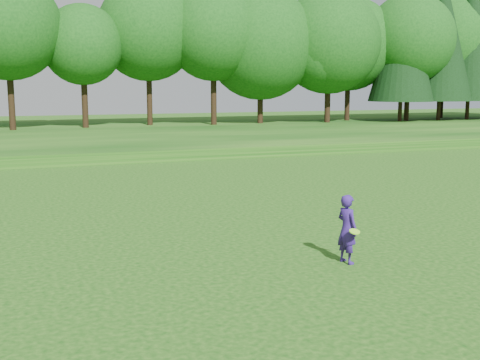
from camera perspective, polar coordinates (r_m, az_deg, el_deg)
name	(u,v)px	position (r m, az deg, el deg)	size (l,w,h in m)	color
ground	(164,295)	(11.44, -7.26, -10.78)	(140.00, 140.00, 0.00)	#0D410C
berm	(53,136)	(44.70, -17.33, 4.04)	(130.00, 30.00, 0.60)	#0D410C
walking_path	(70,163)	(30.83, -15.81, 1.52)	(130.00, 1.60, 0.04)	gray
treeline	(45,28)	(48.74, -18.05, 13.57)	(104.00, 7.00, 15.00)	#0F4311
woman	(347,229)	(13.31, 10.13, -4.59)	(0.47, 0.78, 1.52)	navy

